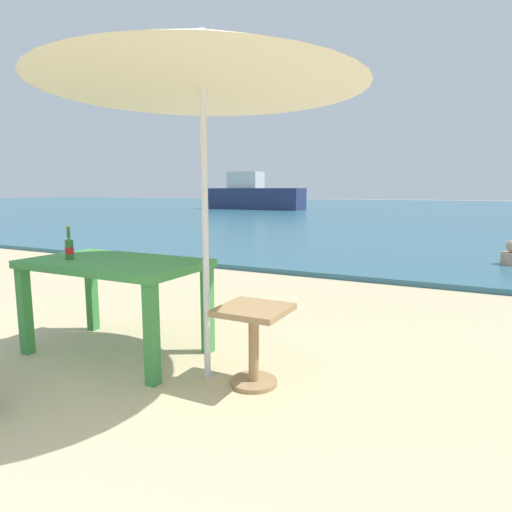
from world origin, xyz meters
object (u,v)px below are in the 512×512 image
(patio_umbrella, at_px, (202,59))
(swimmer_person, at_px, (512,255))
(beer_bottle_amber, at_px, (69,248))
(side_table_wood, at_px, (254,334))
(boat_fishing_trawler, at_px, (253,196))
(picnic_table_green, at_px, (115,274))

(patio_umbrella, bearing_deg, swimmer_person, 69.60)
(beer_bottle_amber, bearing_deg, side_table_wood, 3.98)
(swimmer_person, xyz_separation_m, boat_fishing_trawler, (-13.46, 16.82, 0.69))
(boat_fishing_trawler, bearing_deg, patio_umbrella, -63.53)
(beer_bottle_amber, relative_size, swimmer_person, 0.65)
(picnic_table_green, bearing_deg, swimmer_person, 61.86)
(beer_bottle_amber, bearing_deg, swimmer_person, 59.95)
(side_table_wood, bearing_deg, swimmer_person, 72.39)
(side_table_wood, relative_size, swimmer_person, 1.32)
(patio_umbrella, xyz_separation_m, side_table_wood, (0.34, 0.05, -1.76))
(patio_umbrella, bearing_deg, boat_fishing_trawler, 116.47)
(boat_fishing_trawler, bearing_deg, picnic_table_green, -65.32)
(beer_bottle_amber, distance_m, patio_umbrella, 1.77)
(patio_umbrella, bearing_deg, side_table_wood, 8.96)
(swimmer_person, bearing_deg, side_table_wood, -107.61)
(swimmer_person, bearing_deg, beer_bottle_amber, -120.05)
(picnic_table_green, distance_m, side_table_wood, 1.28)
(side_table_wood, height_order, swimmer_person, side_table_wood)
(picnic_table_green, height_order, patio_umbrella, patio_umbrella)
(swimmer_person, bearing_deg, patio_umbrella, -110.40)
(boat_fishing_trawler, bearing_deg, swimmer_person, -51.33)
(picnic_table_green, height_order, boat_fishing_trawler, boat_fishing_trawler)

